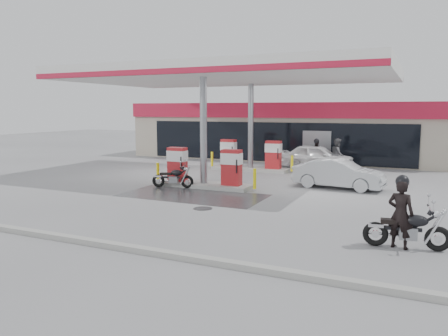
% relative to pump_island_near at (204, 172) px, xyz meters
% --- Properties ---
extents(ground, '(90.00, 90.00, 0.00)m').
position_rel_pump_island_near_xyz_m(ground, '(0.00, -2.00, -0.71)').
color(ground, gray).
rests_on(ground, ground).
extents(wet_patch, '(6.00, 3.00, 0.00)m').
position_rel_pump_island_near_xyz_m(wet_patch, '(0.50, -2.00, -0.71)').
color(wet_patch, '#4C4C4F').
rests_on(wet_patch, ground).
extents(drain_cover, '(0.70, 0.70, 0.01)m').
position_rel_pump_island_near_xyz_m(drain_cover, '(2.00, -4.00, -0.71)').
color(drain_cover, '#38383A').
rests_on(drain_cover, ground).
extents(kerb, '(28.00, 0.25, 0.15)m').
position_rel_pump_island_near_xyz_m(kerb, '(0.00, -9.00, -0.64)').
color(kerb, gray).
rests_on(kerb, ground).
extents(store_building, '(22.00, 8.22, 4.00)m').
position_rel_pump_island_near_xyz_m(store_building, '(0.01, 13.94, 1.30)').
color(store_building, '#AA9E8E').
rests_on(store_building, ground).
extents(canopy, '(16.00, 10.02, 5.51)m').
position_rel_pump_island_near_xyz_m(canopy, '(0.00, 3.00, 4.56)').
color(canopy, silver).
rests_on(canopy, ground).
extents(pump_island_near, '(5.14, 1.30, 1.78)m').
position_rel_pump_island_near_xyz_m(pump_island_near, '(0.00, 0.00, 0.00)').
color(pump_island_near, '#9E9E99').
rests_on(pump_island_near, ground).
extents(pump_island_far, '(5.14, 1.30, 1.78)m').
position_rel_pump_island_near_xyz_m(pump_island_far, '(0.00, 6.00, 0.00)').
color(pump_island_far, '#9E9E99').
rests_on(pump_island_far, ground).
extents(main_motorcycle, '(2.15, 0.82, 1.10)m').
position_rel_pump_island_near_xyz_m(main_motorcycle, '(8.88, -5.89, -0.22)').
color(main_motorcycle, black).
rests_on(main_motorcycle, ground).
extents(biker_main, '(0.75, 0.59, 1.80)m').
position_rel_pump_island_near_xyz_m(biker_main, '(8.68, -5.92, 0.19)').
color(biker_main, black).
rests_on(biker_main, ground).
extents(parked_motorcycle, '(1.94, 0.78, 1.01)m').
position_rel_pump_island_near_xyz_m(parked_motorcycle, '(-1.16, -0.79, -0.26)').
color(parked_motorcycle, black).
rests_on(parked_motorcycle, ground).
extents(sedan_white, '(4.47, 2.06, 1.48)m').
position_rel_pump_island_near_xyz_m(sedan_white, '(3.40, 8.20, 0.03)').
color(sedan_white, white).
rests_on(sedan_white, ground).
extents(attendant, '(0.87, 1.03, 1.87)m').
position_rel_pump_island_near_xyz_m(attendant, '(4.62, 8.19, 0.23)').
color(attendant, '#4D4E51').
rests_on(attendant, ground).
extents(hatchback_silver, '(4.17, 1.83, 1.33)m').
position_rel_pump_island_near_xyz_m(hatchback_silver, '(5.73, 2.20, -0.04)').
color(hatchback_silver, '#B0B4B8').
rests_on(hatchback_silver, ground).
extents(parked_car_left, '(3.90, 1.97, 1.09)m').
position_rel_pump_island_near_xyz_m(parked_car_left, '(-7.63, 12.00, -0.17)').
color(parked_car_left, black).
rests_on(parked_car_left, ground).
extents(biker_walking, '(1.04, 0.99, 1.73)m').
position_rel_pump_island_near_xyz_m(biker_walking, '(3.36, 8.20, 0.16)').
color(biker_walking, black).
rests_on(biker_walking, ground).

